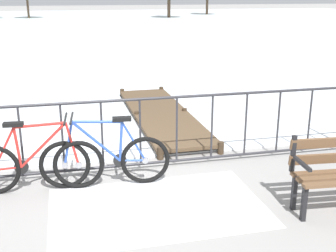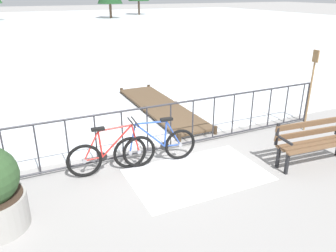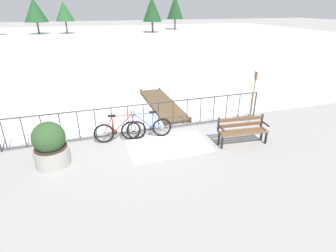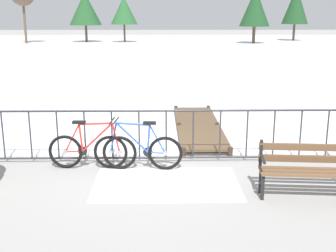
{
  "view_description": "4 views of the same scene",
  "coord_description": "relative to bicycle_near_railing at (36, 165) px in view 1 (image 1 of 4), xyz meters",
  "views": [
    {
      "loc": [
        -0.46,
        -5.73,
        2.48
      ],
      "look_at": [
        0.9,
        -0.21,
        0.7
      ],
      "focal_mm": 45.83,
      "sensor_mm": 36.0,
      "label": 1
    },
    {
      "loc": [
        -2.36,
        -5.96,
        3.24
      ],
      "look_at": [
        0.44,
        -0.07,
        0.59
      ],
      "focal_mm": 35.76,
      "sensor_mm": 36.0,
      "label": 2
    },
    {
      "loc": [
        -1.8,
        -8.35,
        4.1
      ],
      "look_at": [
        0.63,
        -0.82,
        0.51
      ],
      "focal_mm": 28.39,
      "sensor_mm": 36.0,
      "label": 3
    },
    {
      "loc": [
        0.42,
        -8.29,
        2.88
      ],
      "look_at": [
        0.58,
        0.39,
        0.64
      ],
      "focal_mm": 46.13,
      "sensor_mm": 36.0,
      "label": 4
    }
  ],
  "objects": [
    {
      "name": "bicycle_second",
      "position": [
        0.88,
        -0.05,
        0.0
      ],
      "size": [
        1.71,
        0.52,
        0.97
      ],
      "color": "black",
      "rests_on": "ground"
    },
    {
      "name": "bicycle_near_railing",
      "position": [
        0.0,
        0.0,
        0.0
      ],
      "size": [
        1.71,
        0.52,
        0.97
      ],
      "color": "black",
      "rests_on": "ground"
    },
    {
      "name": "railing_fence",
      "position": [
        0.88,
        0.4,
        0.19
      ],
      "size": [
        9.06,
        0.06,
        1.07
      ],
      "color": "#2D2D33",
      "rests_on": "ground"
    },
    {
      "name": "wooden_dock",
      "position": [
        2.28,
        2.82,
        -0.25
      ],
      "size": [
        1.1,
        4.34,
        0.2
      ],
      "color": "brown",
      "rests_on": "ground"
    },
    {
      "name": "frozen_pond",
      "position": [
        0.88,
        28.8,
        -0.35
      ],
      "size": [
        80.0,
        56.0,
        0.03
      ],
      "primitive_type": "cube",
      "color": "silver",
      "rests_on": "ground"
    },
    {
      "name": "ground_plane",
      "position": [
        0.88,
        0.4,
        -0.37
      ],
      "size": [
        160.0,
        160.0,
        0.0
      ],
      "primitive_type": "plane",
      "color": "gray"
    },
    {
      "name": "snow_patch",
      "position": [
        1.41,
        -0.8,
        -0.36
      ],
      "size": [
        2.55,
        1.61,
        0.01
      ],
      "primitive_type": "cube",
      "color": "white",
      "rests_on": "ground"
    }
  ]
}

